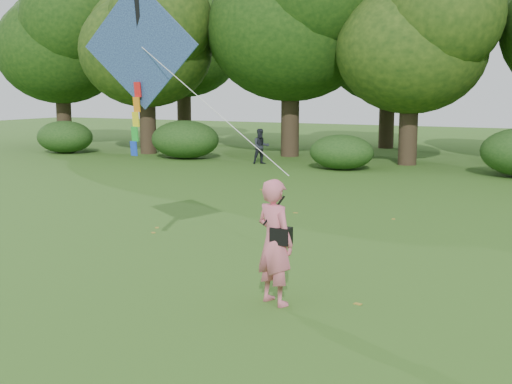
% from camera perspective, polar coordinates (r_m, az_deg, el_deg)
% --- Properties ---
extents(ground, '(100.00, 100.00, 0.00)m').
position_cam_1_polar(ground, '(9.54, -3.79, -10.80)').
color(ground, '#265114').
rests_on(ground, ground).
extents(man_kite_flyer, '(0.83, 0.70, 1.93)m').
position_cam_1_polar(man_kite_flyer, '(9.72, 1.68, -4.46)').
color(man_kite_flyer, '#DF697F').
rests_on(man_kite_flyer, ground).
extents(bystander_left, '(0.95, 0.93, 1.54)m').
position_cam_1_polar(bystander_left, '(28.07, 0.44, 4.07)').
color(bystander_left, '#20232B').
rests_on(bystander_left, ground).
extents(crossbody_bag, '(0.43, 0.20, 0.74)m').
position_cam_1_polar(crossbody_bag, '(9.62, 2.23, -3.84)').
color(crossbody_bag, black).
rests_on(crossbody_bag, ground).
extents(flying_kite, '(4.21, 0.91, 3.09)m').
position_cam_1_polar(flying_kite, '(11.47, -10.23, 12.40)').
color(flying_kite, '#224796').
rests_on(flying_kite, ground).
extents(tree_line, '(54.70, 15.30, 9.48)m').
position_cam_1_polar(tree_line, '(30.82, 21.77, 12.88)').
color(tree_line, '#3A2D1E').
rests_on(tree_line, ground).
extents(shrub_band, '(39.15, 3.22, 1.88)m').
position_cam_1_polar(shrub_band, '(25.98, 14.84, 3.54)').
color(shrub_band, '#264919').
rests_on(shrub_band, ground).
extents(fallen_leaves, '(10.44, 14.96, 0.01)m').
position_cam_1_polar(fallen_leaves, '(13.58, 4.86, -4.72)').
color(fallen_leaves, olive).
rests_on(fallen_leaves, ground).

